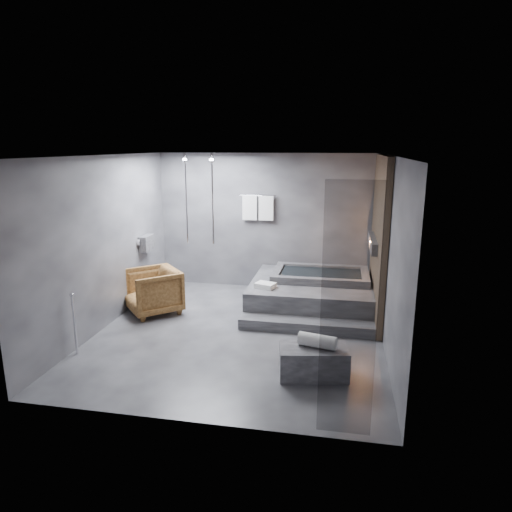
# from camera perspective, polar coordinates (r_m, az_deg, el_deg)

# --- Properties ---
(room) EXTENTS (5.00, 5.04, 2.82)m
(room) POSITION_cam_1_polar(r_m,az_deg,el_deg) (7.15, 1.37, 3.87)
(room) COLOR #2B2B2E
(room) RESTS_ON ground
(tub_deck) EXTENTS (2.20, 2.00, 0.50)m
(tub_deck) POSITION_cam_1_polar(r_m,az_deg,el_deg) (8.61, 6.94, -4.69)
(tub_deck) COLOR #303033
(tub_deck) RESTS_ON ground
(tub_step) EXTENTS (2.20, 0.36, 0.18)m
(tub_step) POSITION_cam_1_polar(r_m,az_deg,el_deg) (7.56, 6.28, -8.62)
(tub_step) COLOR #303033
(tub_step) RESTS_ON ground
(concrete_bench) EXTENTS (0.95, 0.63, 0.40)m
(concrete_bench) POSITION_cam_1_polar(r_m,az_deg,el_deg) (6.16, 7.17, -12.95)
(concrete_bench) COLOR #38383B
(concrete_bench) RESTS_ON ground
(driftwood_chair) EXTENTS (1.23, 1.23, 0.81)m
(driftwood_chair) POSITION_cam_1_polar(r_m,az_deg,el_deg) (8.40, -12.75, -4.30)
(driftwood_chair) COLOR #452911
(driftwood_chair) RESTS_ON ground
(rolled_towel) EXTENTS (0.52, 0.29, 0.18)m
(rolled_towel) POSITION_cam_1_polar(r_m,az_deg,el_deg) (6.05, 7.67, -10.47)
(rolled_towel) COLOR white
(rolled_towel) RESTS_ON concrete_bench
(deck_towel) EXTENTS (0.39, 0.34, 0.09)m
(deck_towel) POSITION_cam_1_polar(r_m,az_deg,el_deg) (8.06, 1.18, -3.68)
(deck_towel) COLOR white
(deck_towel) RESTS_ON tub_deck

